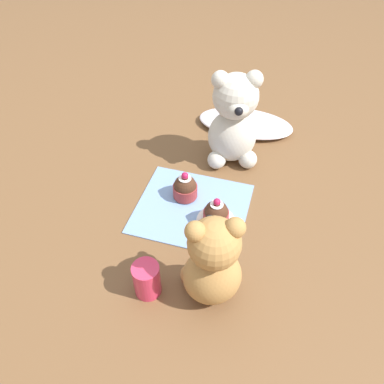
{
  "coord_description": "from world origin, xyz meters",
  "views": [
    {
      "loc": [
        0.17,
        -0.58,
        0.66
      ],
      "look_at": [
        0.0,
        0.0,
        0.06
      ],
      "focal_mm": 35.0,
      "sensor_mm": 36.0,
      "label": 1
    }
  ],
  "objects_px": {
    "teddy_bear_tan": "(213,263)",
    "cupcake_near_cream_bear": "(185,188)",
    "juice_glass": "(147,279)",
    "saucer_plate": "(216,221)",
    "teddy_bear_cream": "(234,121)",
    "cupcake_near_tan_bear": "(216,213)"
  },
  "relations": [
    {
      "from": "teddy_bear_tan",
      "to": "saucer_plate",
      "type": "distance_m",
      "value": 0.2
    },
    {
      "from": "teddy_bear_cream",
      "to": "juice_glass",
      "type": "bearing_deg",
      "value": -116.68
    },
    {
      "from": "teddy_bear_tan",
      "to": "juice_glass",
      "type": "bearing_deg",
      "value": -8.6
    },
    {
      "from": "saucer_plate",
      "to": "cupcake_near_cream_bear",
      "type": "bearing_deg",
      "value": 146.2
    },
    {
      "from": "cupcake_near_tan_bear",
      "to": "juice_glass",
      "type": "height_order",
      "value": "cupcake_near_tan_bear"
    },
    {
      "from": "juice_glass",
      "to": "saucer_plate",
      "type": "bearing_deg",
      "value": 67.05
    },
    {
      "from": "saucer_plate",
      "to": "cupcake_near_tan_bear",
      "type": "relative_size",
      "value": 1.28
    },
    {
      "from": "saucer_plate",
      "to": "teddy_bear_cream",
      "type": "bearing_deg",
      "value": 94.11
    },
    {
      "from": "teddy_bear_tan",
      "to": "cupcake_near_cream_bear",
      "type": "xyz_separation_m",
      "value": [
        -0.12,
        0.23,
        -0.07
      ]
    },
    {
      "from": "cupcake_near_tan_bear",
      "to": "juice_glass",
      "type": "distance_m",
      "value": 0.22
    },
    {
      "from": "teddy_bear_cream",
      "to": "juice_glass",
      "type": "relative_size",
      "value": 3.29
    },
    {
      "from": "teddy_bear_cream",
      "to": "saucer_plate",
      "type": "height_order",
      "value": "teddy_bear_cream"
    },
    {
      "from": "teddy_bear_tan",
      "to": "saucer_plate",
      "type": "relative_size",
      "value": 2.43
    },
    {
      "from": "teddy_bear_tan",
      "to": "cupcake_near_tan_bear",
      "type": "relative_size",
      "value": 3.11
    },
    {
      "from": "teddy_bear_cream",
      "to": "juice_glass",
      "type": "height_order",
      "value": "teddy_bear_cream"
    },
    {
      "from": "teddy_bear_cream",
      "to": "cupcake_near_cream_bear",
      "type": "relative_size",
      "value": 3.45
    },
    {
      "from": "teddy_bear_tan",
      "to": "juice_glass",
      "type": "distance_m",
      "value": 0.14
    },
    {
      "from": "teddy_bear_cream",
      "to": "teddy_bear_tan",
      "type": "distance_m",
      "value": 0.42
    },
    {
      "from": "cupcake_near_cream_bear",
      "to": "juice_glass",
      "type": "relative_size",
      "value": 0.95
    },
    {
      "from": "saucer_plate",
      "to": "juice_glass",
      "type": "distance_m",
      "value": 0.22
    },
    {
      "from": "cupcake_near_cream_bear",
      "to": "juice_glass",
      "type": "bearing_deg",
      "value": -88.86
    },
    {
      "from": "teddy_bear_cream",
      "to": "cupcake_near_tan_bear",
      "type": "height_order",
      "value": "teddy_bear_cream"
    }
  ]
}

